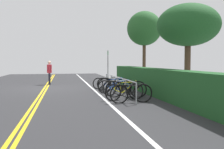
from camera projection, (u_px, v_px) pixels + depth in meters
ground_plane at (46, 88)px, 14.71m from camera, size 33.80×10.56×0.05m
centre_line_yellow_inner at (44, 88)px, 14.69m from camera, size 30.42×0.10×0.00m
centre_line_yellow_outer at (47, 88)px, 14.72m from camera, size 30.42×0.10×0.00m
bike_lane_stripe_white at (91, 87)px, 15.24m from camera, size 30.42×0.12×0.00m
bike_rack at (118, 81)px, 12.02m from camera, size 6.25×0.05×0.83m
bicycle_0 at (106, 83)px, 14.57m from camera, size 0.61×1.63×0.68m
bicycle_1 at (111, 83)px, 13.91m from camera, size 0.46×1.68×0.73m
bicycle_2 at (114, 85)px, 13.08m from camera, size 0.46×1.73×0.75m
bicycle_3 at (115, 86)px, 12.44m from camera, size 0.46×1.74×0.69m
bicycle_4 at (119, 88)px, 11.67m from camera, size 0.57×1.69×0.74m
bicycle_5 at (126, 89)px, 10.94m from camera, size 0.60×1.79×0.77m
bicycle_6 at (125, 92)px, 10.17m from camera, size 0.47×1.71×0.72m
bicycle_7 at (131, 93)px, 9.47m from camera, size 0.46×1.71×0.76m
pedestrian at (49, 71)px, 16.79m from camera, size 0.49×0.32×1.61m
sign_post_near at (108, 65)px, 15.90m from camera, size 0.36×0.07×2.28m
hedge_backdrop at (164, 83)px, 10.89m from camera, size 15.20×0.87×1.24m
tree_near_left at (144, 29)px, 16.78m from camera, size 2.33×2.33×4.95m
tree_mid at (188, 26)px, 11.96m from camera, size 3.00×3.00×4.34m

